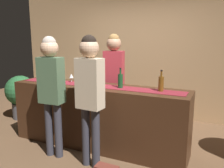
{
  "coord_description": "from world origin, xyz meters",
  "views": [
    {
      "loc": [
        1.72,
        -3.17,
        1.75
      ],
      "look_at": [
        0.26,
        0.0,
        1.04
      ],
      "focal_mm": 37.99,
      "sensor_mm": 36.0,
      "label": 1
    }
  ],
  "objects_px": {
    "potted_plant_tall": "(21,94)",
    "wine_bottle_amber": "(161,84)",
    "wine_bottle_clear": "(102,78)",
    "wine_bottle_green": "(120,81)",
    "wine_glass_far_end": "(89,80)",
    "customer_sipping": "(90,87)",
    "customer_browsing": "(51,84)",
    "bartender": "(114,73)",
    "wine_glass_near_customer": "(60,75)",
    "wine_glass_mid_counter": "(71,76)"
  },
  "relations": [
    {
      "from": "wine_bottle_amber",
      "to": "potted_plant_tall",
      "type": "bearing_deg",
      "value": 171.48
    },
    {
      "from": "wine_bottle_clear",
      "to": "bartender",
      "type": "xyz_separation_m",
      "value": [
        -0.04,
        0.52,
        0.02
      ]
    },
    {
      "from": "wine_glass_far_end",
      "to": "customer_sipping",
      "type": "relative_size",
      "value": 0.08
    },
    {
      "from": "wine_glass_near_customer",
      "to": "customer_sipping",
      "type": "xyz_separation_m",
      "value": [
        0.96,
        -0.66,
        0.0
      ]
    },
    {
      "from": "wine_bottle_amber",
      "to": "customer_sipping",
      "type": "height_order",
      "value": "customer_sipping"
    },
    {
      "from": "wine_bottle_amber",
      "to": "wine_glass_near_customer",
      "type": "relative_size",
      "value": 2.1
    },
    {
      "from": "wine_glass_far_end",
      "to": "bartender",
      "type": "relative_size",
      "value": 0.08
    },
    {
      "from": "bartender",
      "to": "wine_glass_far_end",
      "type": "bearing_deg",
      "value": 73.15
    },
    {
      "from": "wine_glass_near_customer",
      "to": "customer_sipping",
      "type": "bearing_deg",
      "value": -34.42
    },
    {
      "from": "bartender",
      "to": "potted_plant_tall",
      "type": "xyz_separation_m",
      "value": [
        -2.16,
        -0.08,
        -0.59
      ]
    },
    {
      "from": "customer_sipping",
      "to": "potted_plant_tall",
      "type": "relative_size",
      "value": 1.9
    },
    {
      "from": "wine_bottle_green",
      "to": "potted_plant_tall",
      "type": "relative_size",
      "value": 0.33
    },
    {
      "from": "wine_bottle_green",
      "to": "wine_glass_far_end",
      "type": "bearing_deg",
      "value": -169.13
    },
    {
      "from": "wine_bottle_amber",
      "to": "customer_sipping",
      "type": "bearing_deg",
      "value": -141.78
    },
    {
      "from": "wine_bottle_clear",
      "to": "customer_sipping",
      "type": "height_order",
      "value": "customer_sipping"
    },
    {
      "from": "wine_glass_mid_counter",
      "to": "bartender",
      "type": "distance_m",
      "value": 0.75
    },
    {
      "from": "wine_bottle_clear",
      "to": "potted_plant_tall",
      "type": "bearing_deg",
      "value": 168.73
    },
    {
      "from": "wine_bottle_amber",
      "to": "wine_glass_mid_counter",
      "type": "relative_size",
      "value": 2.1
    },
    {
      "from": "wine_glass_near_customer",
      "to": "wine_glass_mid_counter",
      "type": "relative_size",
      "value": 1.0
    },
    {
      "from": "wine_bottle_green",
      "to": "wine_glass_far_end",
      "type": "relative_size",
      "value": 2.1
    },
    {
      "from": "wine_bottle_green",
      "to": "wine_glass_near_customer",
      "type": "relative_size",
      "value": 2.1
    },
    {
      "from": "wine_bottle_amber",
      "to": "wine_glass_near_customer",
      "type": "bearing_deg",
      "value": 178.47
    },
    {
      "from": "wine_bottle_green",
      "to": "customer_browsing",
      "type": "bearing_deg",
      "value": -145.52
    },
    {
      "from": "wine_bottle_clear",
      "to": "potted_plant_tall",
      "type": "relative_size",
      "value": 0.33
    },
    {
      "from": "wine_bottle_amber",
      "to": "customer_browsing",
      "type": "distance_m",
      "value": 1.53
    },
    {
      "from": "wine_bottle_green",
      "to": "wine_glass_far_end",
      "type": "distance_m",
      "value": 0.49
    },
    {
      "from": "wine_bottle_amber",
      "to": "customer_sipping",
      "type": "relative_size",
      "value": 0.17
    },
    {
      "from": "customer_sipping",
      "to": "wine_bottle_green",
      "type": "bearing_deg",
      "value": 77.3
    },
    {
      "from": "wine_glass_mid_counter",
      "to": "wine_bottle_clear",
      "type": "bearing_deg",
      "value": -0.58
    },
    {
      "from": "potted_plant_tall",
      "to": "wine_glass_near_customer",
      "type": "bearing_deg",
      "value": -16.94
    },
    {
      "from": "bartender",
      "to": "potted_plant_tall",
      "type": "bearing_deg",
      "value": -5.0
    },
    {
      "from": "wine_bottle_amber",
      "to": "wine_glass_mid_counter",
      "type": "xyz_separation_m",
      "value": [
        -1.51,
        0.04,
        -0.01
      ]
    },
    {
      "from": "wine_glass_near_customer",
      "to": "customer_browsing",
      "type": "xyz_separation_m",
      "value": [
        0.33,
        -0.64,
        -0.01
      ]
    },
    {
      "from": "wine_glass_mid_counter",
      "to": "customer_browsing",
      "type": "xyz_separation_m",
      "value": [
        0.09,
        -0.63,
        -0.01
      ]
    },
    {
      "from": "wine_bottle_clear",
      "to": "potted_plant_tall",
      "type": "distance_m",
      "value": 2.32
    },
    {
      "from": "wine_bottle_amber",
      "to": "potted_plant_tall",
      "type": "relative_size",
      "value": 0.33
    },
    {
      "from": "wine_bottle_green",
      "to": "wine_glass_mid_counter",
      "type": "distance_m",
      "value": 0.91
    },
    {
      "from": "wine_glass_near_customer",
      "to": "potted_plant_tall",
      "type": "relative_size",
      "value": 0.16
    },
    {
      "from": "wine_bottle_clear",
      "to": "potted_plant_tall",
      "type": "xyz_separation_m",
      "value": [
        -2.2,
        0.44,
        -0.57
      ]
    },
    {
      "from": "wine_bottle_clear",
      "to": "bartender",
      "type": "bearing_deg",
      "value": 94.55
    },
    {
      "from": "customer_sipping",
      "to": "customer_browsing",
      "type": "bearing_deg",
      "value": -177.3
    },
    {
      "from": "wine_glass_mid_counter",
      "to": "customer_sipping",
      "type": "height_order",
      "value": "customer_sipping"
    },
    {
      "from": "wine_glass_near_customer",
      "to": "customer_browsing",
      "type": "height_order",
      "value": "customer_browsing"
    },
    {
      "from": "customer_sipping",
      "to": "customer_browsing",
      "type": "height_order",
      "value": "customer_sipping"
    },
    {
      "from": "customer_sipping",
      "to": "customer_browsing",
      "type": "xyz_separation_m",
      "value": [
        -0.64,
        0.02,
        -0.01
      ]
    },
    {
      "from": "wine_bottle_green",
      "to": "wine_glass_mid_counter",
      "type": "xyz_separation_m",
      "value": [
        -0.91,
        0.07,
        -0.01
      ]
    },
    {
      "from": "wine_glass_far_end",
      "to": "bartender",
      "type": "bearing_deg",
      "value": 80.35
    },
    {
      "from": "wine_bottle_amber",
      "to": "wine_glass_far_end",
      "type": "distance_m",
      "value": 1.09
    },
    {
      "from": "bartender",
      "to": "wine_bottle_green",
      "type": "bearing_deg",
      "value": 115.17
    },
    {
      "from": "potted_plant_tall",
      "to": "wine_bottle_amber",
      "type": "bearing_deg",
      "value": -8.52
    }
  ]
}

